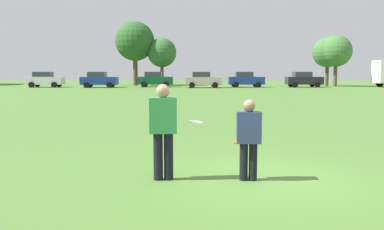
% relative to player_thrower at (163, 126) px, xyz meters
% --- Properties ---
extents(ground_plane, '(150.48, 150.48, 0.00)m').
position_rel_player_thrower_xyz_m(ground_plane, '(1.83, 0.14, -1.00)').
color(ground_plane, '#47702D').
extents(player_thrower, '(0.53, 0.34, 1.78)m').
position_rel_player_thrower_xyz_m(player_thrower, '(0.00, 0.00, 0.00)').
color(player_thrower, black).
rests_on(player_thrower, ground).
extents(player_defender, '(0.45, 0.26, 1.50)m').
position_rel_player_thrower_xyz_m(player_defender, '(1.57, 0.02, -0.16)').
color(player_defender, black).
rests_on(player_defender, ground).
extents(frisbee, '(0.27, 0.27, 0.07)m').
position_rel_player_thrower_xyz_m(frisbee, '(0.60, 0.08, 0.07)').
color(frisbee, white).
extents(traffic_cone, '(0.32, 0.32, 0.48)m').
position_rel_player_thrower_xyz_m(traffic_cone, '(1.71, 4.02, -0.77)').
color(traffic_cone, '#D8590C').
rests_on(traffic_cone, ground).
extents(parked_car_near_left, '(4.30, 2.40, 1.82)m').
position_rel_player_thrower_xyz_m(parked_car_near_left, '(-18.38, 41.41, -0.08)').
color(parked_car_near_left, silver).
rests_on(parked_car_near_left, ground).
extents(parked_car_mid_left, '(4.30, 2.40, 1.82)m').
position_rel_player_thrower_xyz_m(parked_car_mid_left, '(-11.81, 40.94, -0.08)').
color(parked_car_mid_left, navy).
rests_on(parked_car_mid_left, ground).
extents(parked_car_center, '(4.30, 2.40, 1.82)m').
position_rel_player_thrower_xyz_m(parked_car_center, '(-5.49, 42.75, -0.08)').
color(parked_car_center, '#0C4C2D').
rests_on(parked_car_center, ground).
extents(parked_car_mid_right, '(4.30, 2.40, 1.82)m').
position_rel_player_thrower_xyz_m(parked_car_mid_right, '(0.27, 40.81, -0.08)').
color(parked_car_mid_right, '#B7AD99').
rests_on(parked_car_mid_right, ground).
extents(parked_car_near_right, '(4.30, 2.40, 1.82)m').
position_rel_player_thrower_xyz_m(parked_car_near_right, '(5.31, 42.43, -0.08)').
color(parked_car_near_right, navy).
rests_on(parked_car_near_right, ground).
extents(parked_car_far_right, '(4.30, 2.40, 1.82)m').
position_rel_player_thrower_xyz_m(parked_car_far_right, '(12.19, 42.76, -0.08)').
color(parked_car_far_right, black).
rests_on(parked_car_far_right, ground).
extents(tree_center_elm, '(5.15, 5.15, 8.37)m').
position_rel_player_thrower_xyz_m(tree_center_elm, '(-8.73, 47.88, 4.75)').
color(tree_center_elm, brown).
rests_on(tree_center_elm, ground).
extents(tree_east_birch, '(3.83, 3.83, 6.23)m').
position_rel_player_thrower_xyz_m(tree_east_birch, '(-5.20, 47.93, 3.28)').
color(tree_east_birch, brown).
rests_on(tree_east_birch, ground).
extents(tree_east_oak, '(3.78, 3.78, 6.14)m').
position_rel_player_thrower_xyz_m(tree_east_oak, '(15.90, 46.29, 3.22)').
color(tree_east_oak, brown).
rests_on(tree_east_oak, ground).
extents(tree_far_east_pine, '(3.87, 3.87, 6.30)m').
position_rel_player_thrower_xyz_m(tree_far_east_pine, '(16.71, 45.48, 3.33)').
color(tree_far_east_pine, brown).
rests_on(tree_far_east_pine, ground).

